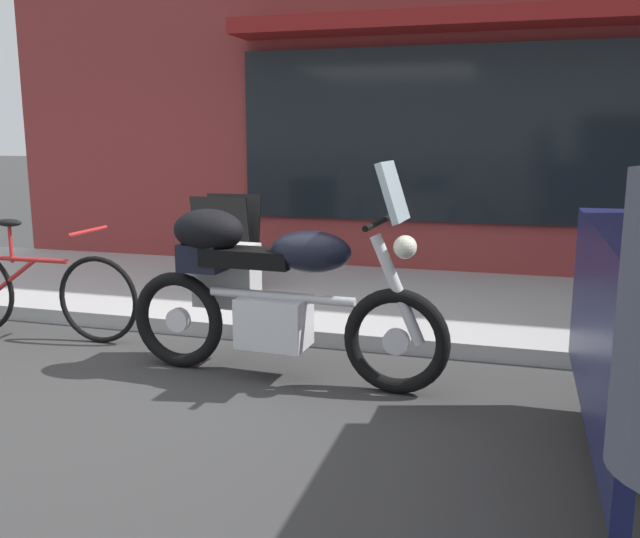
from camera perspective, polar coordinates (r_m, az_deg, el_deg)
ground_plane at (r=4.39m, az=-11.60°, el=-9.86°), size 80.00×80.00×0.00m
touring_motorcycle at (r=4.40m, az=-4.67°, el=-1.33°), size 2.16×0.73×1.41m
parked_bicycle at (r=5.72m, az=-22.64°, el=-1.71°), size 1.75×0.48×0.92m
sandwich_board_sign at (r=6.48m, az=-7.74°, el=2.22°), size 0.55×0.40×0.88m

